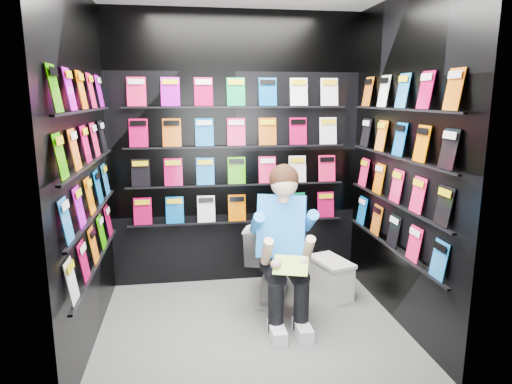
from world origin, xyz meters
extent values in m
plane|color=slate|center=(0.00, 0.00, 0.00)|extent=(2.40, 2.40, 0.00)
cube|color=black|center=(0.00, 1.00, 1.30)|extent=(2.40, 0.04, 2.60)
cube|color=black|center=(0.00, -1.00, 1.30)|extent=(2.40, 0.04, 2.60)
cube|color=black|center=(-1.20, 0.00, 1.30)|extent=(0.04, 2.00, 2.60)
cube|color=black|center=(1.20, 0.00, 1.30)|extent=(0.04, 2.00, 2.60)
imported|color=white|center=(0.27, 0.53, 0.37)|extent=(0.63, 0.84, 0.73)
cube|color=silver|center=(0.81, 0.47, 0.16)|extent=(0.34, 0.47, 0.32)
cube|color=silver|center=(0.81, 0.47, 0.34)|extent=(0.37, 0.50, 0.03)
cube|color=green|center=(0.27, -0.20, 0.58)|extent=(0.29, 0.22, 0.11)
camera|label=1|loc=(-0.48, -3.34, 1.82)|focal=32.00mm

